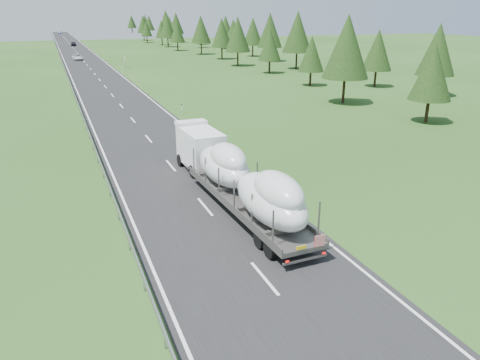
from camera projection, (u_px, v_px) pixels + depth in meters
name	position (u px, v px, depth m)	size (l,w,h in m)	color
ground	(205.00, 207.00, 29.31)	(400.00, 400.00, 0.00)	#234517
road_surface	(84.00, 61.00, 116.80)	(10.00, 400.00, 0.02)	black
guardrail	(61.00, 59.00, 114.71)	(0.10, 400.00, 0.76)	slate
marker_posts	(91.00, 45.00, 167.00)	(0.13, 350.08, 1.00)	silver
highway_sign	(125.00, 60.00, 101.19)	(0.08, 0.90, 2.60)	slate
tree_line_right	(219.00, 30.00, 137.09)	(25.26, 311.90, 12.64)	black
boat_truck	(235.00, 173.00, 29.04)	(3.20, 18.68, 3.87)	white
distant_van	(77.00, 57.00, 119.13)	(2.29, 4.96, 1.38)	silver
distant_car_dark	(73.00, 44.00, 169.79)	(1.82, 4.51, 1.54)	black
distant_car_blue	(60.00, 33.00, 265.76)	(1.44, 4.13, 1.36)	#192647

